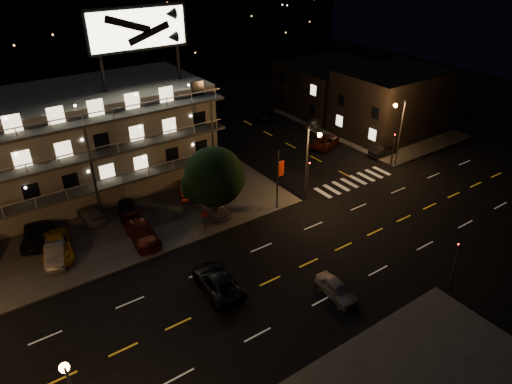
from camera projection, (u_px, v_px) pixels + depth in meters
ground at (290, 272)px, 37.00m from camera, size 140.00×140.00×0.00m
curb_nw at (49, 215)px, 44.32m from camera, size 44.00×24.00×0.15m
curb_ne at (366, 123)px, 66.18m from camera, size 16.00×24.00×0.15m
motel at (70, 143)px, 46.52m from camera, size 28.00×13.80×18.10m
side_bldg_front at (392, 102)px, 61.26m from camera, size 14.06×10.00×8.50m
side_bldg_back at (330, 87)px, 70.22m from camera, size 14.06×12.00×7.00m
hill_backdrop at (13, 18)px, 77.59m from camera, size 120.00×25.00×24.00m
streetlight_nc at (309, 157)px, 44.47m from camera, size 0.44×1.92×8.00m
streetlight_ne at (399, 127)px, 51.50m from camera, size 1.92×0.44×8.00m
signal_nw at (308, 175)px, 46.29m from camera, size 0.20×0.27×4.60m
signal_sw at (456, 261)px, 34.13m from camera, size 0.20×0.27×4.60m
signal_ne at (394, 146)px, 52.75m from camera, size 0.27×0.20×4.60m
banner_north at (278, 178)px, 43.85m from camera, size 0.83×0.16×6.40m
stop_sign at (205, 219)px, 40.80m from camera, size 0.91×0.11×2.61m
tree at (214, 179)px, 41.56m from camera, size 5.79×5.57×7.29m
lot_car_1 at (56, 253)px, 37.81m from camera, size 2.70×4.61×1.43m
lot_car_2 at (57, 247)px, 38.51m from camera, size 3.13×5.47×1.44m
lot_car_3 at (142, 232)px, 40.30m from camera, size 2.51×5.42×1.53m
lot_car_4 at (214, 207)px, 44.14m from camera, size 1.94×4.30×1.43m
lot_car_6 at (37, 234)px, 40.11m from camera, size 3.75×5.65×1.44m
lot_car_7 at (90, 214)px, 43.26m from camera, size 2.24×4.51×1.26m
lot_car_8 at (127, 208)px, 43.95m from camera, size 2.79×4.52×1.44m
lot_car_9 at (186, 189)px, 47.31m from camera, size 2.92×4.53×1.41m
side_car_0 at (383, 151)px, 56.16m from camera, size 3.99×1.44×1.31m
side_car_1 at (325, 141)px, 58.71m from camera, size 5.65×4.24×1.43m
side_car_2 at (316, 123)px, 64.62m from camera, size 4.63×3.20×1.24m
side_car_3 at (269, 116)px, 66.87m from camera, size 3.94×1.89×1.30m
road_car_east at (337, 289)px, 34.20m from camera, size 1.85×4.00×1.33m
road_car_west at (217, 281)px, 34.84m from camera, size 3.02×5.73×1.54m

